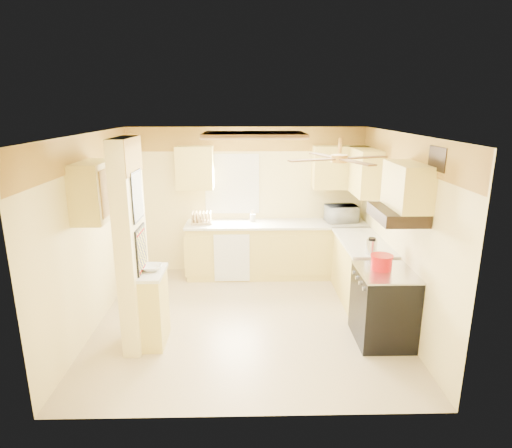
{
  "coord_description": "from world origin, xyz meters",
  "views": [
    {
      "loc": [
        -0.0,
        -5.31,
        2.82
      ],
      "look_at": [
        0.12,
        0.35,
        1.26
      ],
      "focal_mm": 30.0,
      "sensor_mm": 36.0,
      "label": 1
    }
  ],
  "objects_px": {
    "stove": "(383,306)",
    "bowl": "(152,268)",
    "dutch_oven": "(382,262)",
    "kettle": "(372,246)",
    "microwave": "(341,214)"
  },
  "relations": [
    {
      "from": "dutch_oven",
      "to": "kettle",
      "type": "xyz_separation_m",
      "value": [
        0.02,
        0.5,
        0.04
      ]
    },
    {
      "from": "kettle",
      "to": "stove",
      "type": "bearing_deg",
      "value": -87.43
    },
    {
      "from": "stove",
      "to": "bowl",
      "type": "bearing_deg",
      "value": 179.25
    },
    {
      "from": "dutch_oven",
      "to": "stove",
      "type": "bearing_deg",
      "value": -56.83
    },
    {
      "from": "bowl",
      "to": "kettle",
      "type": "bearing_deg",
      "value": 10.7
    },
    {
      "from": "microwave",
      "to": "kettle",
      "type": "xyz_separation_m",
      "value": [
        0.05,
        -1.63,
        -0.04
      ]
    },
    {
      "from": "stove",
      "to": "bowl",
      "type": "relative_size",
      "value": 3.72
    },
    {
      "from": "bowl",
      "to": "dutch_oven",
      "type": "relative_size",
      "value": 0.91
    },
    {
      "from": "stove",
      "to": "microwave",
      "type": "height_order",
      "value": "microwave"
    },
    {
      "from": "stove",
      "to": "dutch_oven",
      "type": "xyz_separation_m",
      "value": [
        -0.04,
        0.07,
        0.55
      ]
    },
    {
      "from": "microwave",
      "to": "bowl",
      "type": "height_order",
      "value": "microwave"
    },
    {
      "from": "microwave",
      "to": "kettle",
      "type": "bearing_deg",
      "value": 85.52
    },
    {
      "from": "microwave",
      "to": "bowl",
      "type": "bearing_deg",
      "value": 31.92
    },
    {
      "from": "stove",
      "to": "microwave",
      "type": "xyz_separation_m",
      "value": [
        -0.08,
        2.19,
        0.62
      ]
    },
    {
      "from": "microwave",
      "to": "bowl",
      "type": "relative_size",
      "value": 2.08
    }
  ]
}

